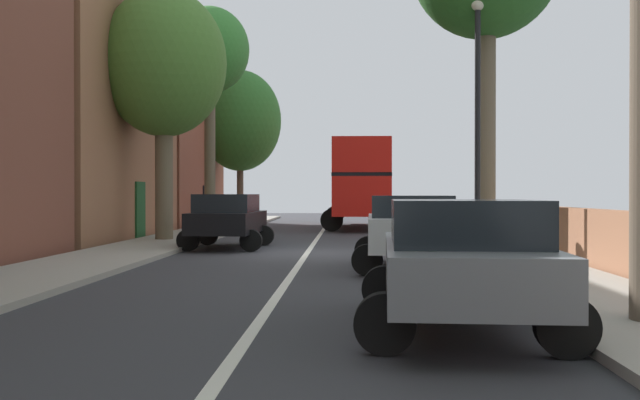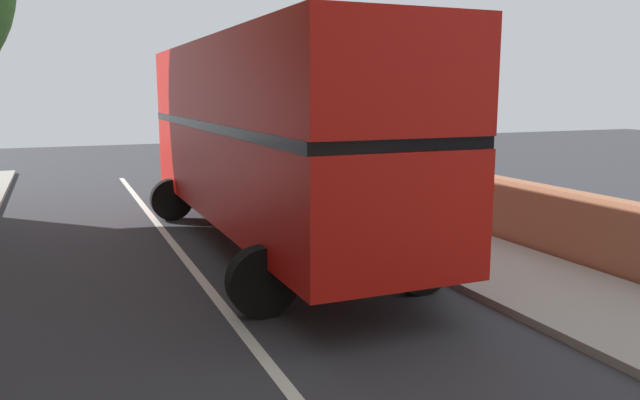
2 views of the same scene
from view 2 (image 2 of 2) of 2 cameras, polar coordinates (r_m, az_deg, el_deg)
The scene contains 1 object.
double_decker_bus at distance 12.28m, azimuth -4.89°, elevation 6.32°, with size 3.57×10.68×4.06m.
Camera 2 is at (-2.09, 3.51, 3.11)m, focal length 35.14 mm.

